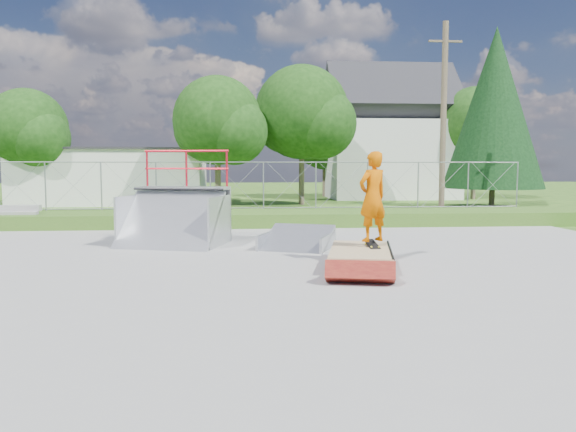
# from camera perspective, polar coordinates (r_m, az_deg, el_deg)

# --- Properties ---
(ground) EXTENTS (120.00, 120.00, 0.00)m
(ground) POSITION_cam_1_polar(r_m,az_deg,el_deg) (11.00, -0.16, -6.17)
(ground) COLOR #2B5618
(ground) RESTS_ON ground
(concrete_pad) EXTENTS (20.00, 16.00, 0.04)m
(concrete_pad) POSITION_cam_1_polar(r_m,az_deg,el_deg) (10.99, -0.16, -6.06)
(concrete_pad) COLOR gray
(concrete_pad) RESTS_ON ground
(grass_berm) EXTENTS (24.00, 3.00, 0.50)m
(grass_berm) POSITION_cam_1_polar(r_m,az_deg,el_deg) (20.35, -2.38, -0.22)
(grass_berm) COLOR #2B5618
(grass_berm) RESTS_ON ground
(grind_box) EXTENTS (1.80, 2.82, 0.39)m
(grind_box) POSITION_cam_1_polar(r_m,az_deg,el_deg) (12.08, 7.39, -4.24)
(grind_box) COLOR maroon
(grind_box) RESTS_ON concrete_pad
(quarter_pipe) EXTENTS (3.09, 2.81, 2.59)m
(quarter_pipe) POSITION_cam_1_polar(r_m,az_deg,el_deg) (15.27, -11.65, 1.81)
(quarter_pipe) COLOR #AFB2B8
(quarter_pipe) RESTS_ON concrete_pad
(flat_bank_ramp) EXTENTS (2.22, 2.28, 0.52)m
(flat_bank_ramp) POSITION_cam_1_polar(r_m,az_deg,el_deg) (14.51, 0.92, -2.36)
(flat_bank_ramp) COLOR #AFB2B8
(flat_bank_ramp) RESTS_ON concrete_pad
(skateboard) EXTENTS (0.23, 0.80, 0.13)m
(skateboard) POSITION_cam_1_polar(r_m,az_deg,el_deg) (12.44, 8.54, -2.88)
(skateboard) COLOR black
(skateboard) RESTS_ON grind_box
(skater) EXTENTS (0.85, 0.74, 1.96)m
(skater) POSITION_cam_1_polar(r_m,az_deg,el_deg) (12.34, 8.60, 1.63)
(skater) COLOR #CF5B00
(skater) RESTS_ON grind_box
(concrete_stairs) EXTENTS (1.50, 1.60, 0.80)m
(concrete_stairs) POSITION_cam_1_polar(r_m,az_deg,el_deg) (20.95, -26.18, -0.18)
(concrete_stairs) COLOR gray
(concrete_stairs) RESTS_ON ground
(chain_link_fence) EXTENTS (20.00, 0.06, 1.80)m
(chain_link_fence) POSITION_cam_1_polar(r_m,az_deg,el_deg) (21.28, -2.51, 3.12)
(chain_link_fence) COLOR gray
(chain_link_fence) RESTS_ON grass_berm
(utility_building_flat) EXTENTS (10.00, 6.00, 3.00)m
(utility_building_flat) POSITION_cam_1_polar(r_m,az_deg,el_deg) (33.51, -17.19, 3.81)
(utility_building_flat) COLOR silver
(utility_building_flat) RESTS_ON ground
(gable_house) EXTENTS (8.40, 6.08, 8.94)m
(gable_house) POSITION_cam_1_polar(r_m,az_deg,el_deg) (38.09, 10.24, 7.61)
(gable_house) COLOR silver
(gable_house) RESTS_ON ground
(utility_pole) EXTENTS (0.24, 0.24, 8.00)m
(utility_pole) POSITION_cam_1_polar(r_m,az_deg,el_deg) (24.31, 15.51, 9.32)
(utility_pole) COLOR brown
(utility_pole) RESTS_ON ground
(tree_left_near) EXTENTS (4.76, 4.48, 6.65)m
(tree_left_near) POSITION_cam_1_polar(r_m,az_deg,el_deg) (28.67, -6.70, 9.29)
(tree_left_near) COLOR brown
(tree_left_near) RESTS_ON ground
(tree_center) EXTENTS (5.44, 5.12, 7.60)m
(tree_center) POSITION_cam_1_polar(r_m,az_deg,el_deg) (30.89, 1.98, 10.15)
(tree_center) COLOR brown
(tree_center) RESTS_ON ground
(tree_left_far) EXTENTS (4.42, 4.16, 6.18)m
(tree_left_far) POSITION_cam_1_polar(r_m,az_deg,el_deg) (32.52, -24.69, 7.83)
(tree_left_far) COLOR brown
(tree_left_far) RESTS_ON ground
(tree_right_far) EXTENTS (5.10, 4.80, 7.12)m
(tree_right_far) POSITION_cam_1_polar(r_m,az_deg,el_deg) (37.82, 18.95, 8.50)
(tree_right_far) COLOR brown
(tree_right_far) RESTS_ON ground
(tree_back_mid) EXTENTS (4.08, 3.84, 5.70)m
(tree_back_mid) POSITION_cam_1_polar(r_m,az_deg,el_deg) (39.11, 4.11, 7.31)
(tree_back_mid) COLOR brown
(tree_back_mid) RESTS_ON ground
(conifer_tree) EXTENTS (5.04, 5.04, 9.10)m
(conifer_tree) POSITION_cam_1_polar(r_m,az_deg,el_deg) (30.73, 20.26, 10.25)
(conifer_tree) COLOR brown
(conifer_tree) RESTS_ON ground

